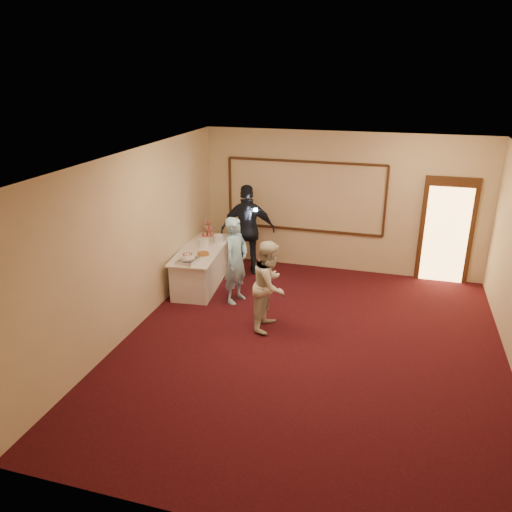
{
  "coord_description": "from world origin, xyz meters",
  "views": [
    {
      "loc": [
        1.11,
        -6.91,
        4.22
      ],
      "look_at": [
        -1.13,
        0.84,
        1.15
      ],
      "focal_mm": 35.0,
      "sensor_mm": 36.0,
      "label": 1
    }
  ],
  "objects_px": {
    "pavlova_tray": "(188,259)",
    "plate_stack_a": "(204,243)",
    "cupcake_stand": "(208,229)",
    "guest": "(248,230)",
    "buffet_table": "(202,266)",
    "plate_stack_b": "(218,239)",
    "woman": "(270,285)",
    "man": "(236,260)",
    "tart": "(203,254)"
  },
  "relations": [
    {
      "from": "pavlova_tray",
      "to": "plate_stack_a",
      "type": "relative_size",
      "value": 2.36
    },
    {
      "from": "cupcake_stand",
      "to": "guest",
      "type": "xyz_separation_m",
      "value": [
        0.91,
        -0.03,
        0.06
      ]
    },
    {
      "from": "buffet_table",
      "to": "plate_stack_a",
      "type": "bearing_deg",
      "value": 75.65
    },
    {
      "from": "cupcake_stand",
      "to": "pavlova_tray",
      "type": "bearing_deg",
      "value": -82.18
    },
    {
      "from": "plate_stack_b",
      "to": "woman",
      "type": "bearing_deg",
      "value": -48.94
    },
    {
      "from": "pavlova_tray",
      "to": "plate_stack_a",
      "type": "xyz_separation_m",
      "value": [
        -0.03,
        0.87,
        0.01
      ]
    },
    {
      "from": "plate_stack_a",
      "to": "man",
      "type": "xyz_separation_m",
      "value": [
        0.91,
        -0.67,
        -0.02
      ]
    },
    {
      "from": "woman",
      "to": "tart",
      "type": "bearing_deg",
      "value": 60.83
    },
    {
      "from": "plate_stack_a",
      "to": "tart",
      "type": "bearing_deg",
      "value": -69.46
    },
    {
      "from": "plate_stack_b",
      "to": "guest",
      "type": "height_order",
      "value": "guest"
    },
    {
      "from": "man",
      "to": "woman",
      "type": "bearing_deg",
      "value": -116.87
    },
    {
      "from": "pavlova_tray",
      "to": "cupcake_stand",
      "type": "relative_size",
      "value": 1.21
    },
    {
      "from": "pavlova_tray",
      "to": "guest",
      "type": "relative_size",
      "value": 0.25
    },
    {
      "from": "plate_stack_b",
      "to": "guest",
      "type": "bearing_deg",
      "value": 37.44
    },
    {
      "from": "plate_stack_a",
      "to": "woman",
      "type": "distance_m",
      "value": 2.32
    },
    {
      "from": "cupcake_stand",
      "to": "guest",
      "type": "distance_m",
      "value": 0.92
    },
    {
      "from": "cupcake_stand",
      "to": "plate_stack_a",
      "type": "xyz_separation_m",
      "value": [
        0.2,
        -0.76,
        -0.06
      ]
    },
    {
      "from": "plate_stack_b",
      "to": "guest",
      "type": "distance_m",
      "value": 0.67
    },
    {
      "from": "plate_stack_b",
      "to": "tart",
      "type": "relative_size",
      "value": 0.79
    },
    {
      "from": "man",
      "to": "tart",
      "type": "bearing_deg",
      "value": 88.9
    },
    {
      "from": "buffet_table",
      "to": "tart",
      "type": "height_order",
      "value": "tart"
    },
    {
      "from": "tart",
      "to": "guest",
      "type": "distance_m",
      "value": 1.3
    },
    {
      "from": "tart",
      "to": "man",
      "type": "relative_size",
      "value": 0.16
    },
    {
      "from": "plate_stack_b",
      "to": "woman",
      "type": "xyz_separation_m",
      "value": [
        1.58,
        -1.82,
        -0.08
      ]
    },
    {
      "from": "tart",
      "to": "man",
      "type": "height_order",
      "value": "man"
    },
    {
      "from": "buffet_table",
      "to": "woman",
      "type": "distance_m",
      "value": 2.31
    },
    {
      "from": "man",
      "to": "guest",
      "type": "distance_m",
      "value": 1.42
    },
    {
      "from": "cupcake_stand",
      "to": "plate_stack_b",
      "type": "relative_size",
      "value": 1.9
    },
    {
      "from": "guest",
      "to": "woman",
      "type": "bearing_deg",
      "value": 98.32
    },
    {
      "from": "plate_stack_b",
      "to": "man",
      "type": "distance_m",
      "value": 1.23
    },
    {
      "from": "buffet_table",
      "to": "woman",
      "type": "bearing_deg",
      "value": -37.91
    },
    {
      "from": "buffet_table",
      "to": "plate_stack_a",
      "type": "distance_m",
      "value": 0.47
    },
    {
      "from": "buffet_table",
      "to": "plate_stack_b",
      "type": "distance_m",
      "value": 0.66
    },
    {
      "from": "tart",
      "to": "woman",
      "type": "relative_size",
      "value": 0.17
    },
    {
      "from": "plate_stack_a",
      "to": "tart",
      "type": "xyz_separation_m",
      "value": [
        0.16,
        -0.43,
        -0.06
      ]
    },
    {
      "from": "pavlova_tray",
      "to": "buffet_table",
      "type": "bearing_deg",
      "value": 93.59
    },
    {
      "from": "pavlova_tray",
      "to": "tart",
      "type": "xyz_separation_m",
      "value": [
        0.13,
        0.44,
        -0.05
      ]
    },
    {
      "from": "cupcake_stand",
      "to": "plate_stack_b",
      "type": "xyz_separation_m",
      "value": [
        0.39,
        -0.43,
        -0.06
      ]
    },
    {
      "from": "plate_stack_a",
      "to": "woman",
      "type": "bearing_deg",
      "value": -39.8
    },
    {
      "from": "cupcake_stand",
      "to": "guest",
      "type": "height_order",
      "value": "guest"
    },
    {
      "from": "buffet_table",
      "to": "woman",
      "type": "relative_size",
      "value": 1.38
    },
    {
      "from": "cupcake_stand",
      "to": "plate_stack_b",
      "type": "height_order",
      "value": "cupcake_stand"
    },
    {
      "from": "buffet_table",
      "to": "man",
      "type": "xyz_separation_m",
      "value": [
        0.93,
        -0.58,
        0.44
      ]
    },
    {
      "from": "man",
      "to": "plate_stack_b",
      "type": "bearing_deg",
      "value": 51.9
    },
    {
      "from": "man",
      "to": "guest",
      "type": "xyz_separation_m",
      "value": [
        -0.19,
        1.4,
        0.14
      ]
    },
    {
      "from": "plate_stack_a",
      "to": "plate_stack_b",
      "type": "distance_m",
      "value": 0.39
    },
    {
      "from": "tart",
      "to": "guest",
      "type": "xyz_separation_m",
      "value": [
        0.56,
        1.16,
        0.18
      ]
    },
    {
      "from": "cupcake_stand",
      "to": "buffet_table",
      "type": "bearing_deg",
      "value": -78.28
    },
    {
      "from": "tart",
      "to": "woman",
      "type": "bearing_deg",
      "value": -33.04
    },
    {
      "from": "cupcake_stand",
      "to": "man",
      "type": "height_order",
      "value": "man"
    }
  ]
}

